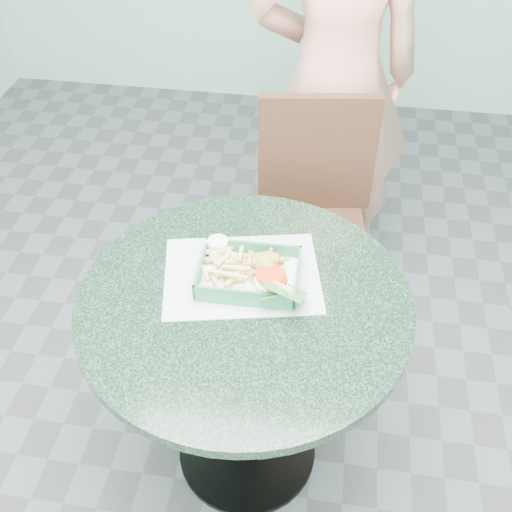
# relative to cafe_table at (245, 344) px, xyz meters

# --- Properties ---
(floor) EXTENTS (4.00, 5.00, 0.02)m
(floor) POSITION_rel_cafe_table_xyz_m (0.00, 0.00, -0.58)
(floor) COLOR #303335
(floor) RESTS_ON ground
(cafe_table) EXTENTS (0.87, 0.87, 0.75)m
(cafe_table) POSITION_rel_cafe_table_xyz_m (0.00, 0.00, 0.00)
(cafe_table) COLOR black
(cafe_table) RESTS_ON floor
(dining_chair) EXTENTS (0.42, 0.42, 0.93)m
(dining_chair) POSITION_rel_cafe_table_xyz_m (0.13, 0.69, -0.05)
(dining_chair) COLOR brown
(dining_chair) RESTS_ON floor
(diner_person) EXTENTS (0.84, 0.65, 2.05)m
(diner_person) POSITION_rel_cafe_table_xyz_m (0.17, 1.02, 0.45)
(diner_person) COLOR #DF8F7A
(diner_person) RESTS_ON floor
(placemat) EXTENTS (0.47, 0.39, 0.00)m
(placemat) POSITION_rel_cafe_table_xyz_m (-0.02, 0.08, 0.17)
(placemat) COLOR #B0BBB9
(placemat) RESTS_ON cafe_table
(food_basket) EXTENTS (0.26, 0.19, 0.05)m
(food_basket) POSITION_rel_cafe_table_xyz_m (0.00, 0.06, 0.19)
(food_basket) COLOR #26734A
(food_basket) RESTS_ON placemat
(crab_sandwich) EXTENTS (0.11, 0.11, 0.07)m
(crab_sandwich) POSITION_rel_cafe_table_xyz_m (0.04, 0.08, 0.22)
(crab_sandwich) COLOR tan
(crab_sandwich) RESTS_ON food_basket
(fries_pile) EXTENTS (0.13, 0.14, 0.05)m
(fries_pile) POSITION_rel_cafe_table_xyz_m (-0.07, 0.08, 0.21)
(fries_pile) COLOR tan
(fries_pile) RESTS_ON food_basket
(sauce_ramekin) EXTENTS (0.06, 0.06, 0.03)m
(sauce_ramekin) POSITION_rel_cafe_table_xyz_m (-0.09, 0.14, 0.22)
(sauce_ramekin) COLOR white
(sauce_ramekin) RESTS_ON food_basket
(garnish_cup) EXTENTS (0.13, 0.13, 0.05)m
(garnish_cup) POSITION_rel_cafe_table_xyz_m (0.07, 0.02, 0.21)
(garnish_cup) COLOR white
(garnish_cup) RESTS_ON food_basket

